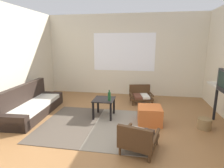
% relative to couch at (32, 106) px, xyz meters
% --- Properties ---
extents(ground_plane, '(7.80, 7.80, 0.00)m').
position_rel_couch_xyz_m(ground_plane, '(2.05, -0.74, -0.23)').
color(ground_plane, olive).
extents(far_wall_with_window, '(5.60, 0.13, 2.70)m').
position_rel_couch_xyz_m(far_wall_with_window, '(2.05, 2.32, 1.12)').
color(far_wall_with_window, beige).
rests_on(far_wall_with_window, ground).
extents(area_rug, '(2.30, 1.97, 0.01)m').
position_rel_couch_xyz_m(area_rug, '(1.70, -0.34, -0.22)').
color(area_rug, '#4C4238').
rests_on(area_rug, ground).
extents(couch, '(0.81, 2.01, 0.75)m').
position_rel_couch_xyz_m(couch, '(0.00, 0.00, 0.00)').
color(couch, black).
rests_on(couch, ground).
extents(coffee_table, '(0.49, 0.54, 0.45)m').
position_rel_couch_xyz_m(coffee_table, '(1.81, 0.16, 0.12)').
color(coffee_table, black).
rests_on(coffee_table, ground).
extents(armchair_by_window, '(0.74, 0.68, 0.51)m').
position_rel_couch_xyz_m(armchair_by_window, '(2.66, 1.45, 0.01)').
color(armchair_by_window, '#472D19').
rests_on(armchair_by_window, ground).
extents(armchair_striped_foreground, '(0.70, 0.77, 0.52)m').
position_rel_couch_xyz_m(armchair_striped_foreground, '(2.68, -1.18, 0.01)').
color(armchair_striped_foreground, '#472D19').
rests_on(armchair_striped_foreground, ground).
extents(ottoman_orange, '(0.55, 0.55, 0.39)m').
position_rel_couch_xyz_m(ottoman_orange, '(2.89, -0.04, -0.03)').
color(ottoman_orange, '#D1662D').
rests_on(ottoman_orange, ground).
extents(clay_vase, '(0.24, 0.24, 0.31)m').
position_rel_couch_xyz_m(clay_vase, '(4.39, 0.16, 0.80)').
color(clay_vase, brown).
rests_on(clay_vase, console_shelf).
extents(glass_bottle, '(0.07, 0.07, 0.25)m').
position_rel_couch_xyz_m(glass_bottle, '(1.96, 0.08, 0.32)').
color(glass_bottle, '#194723').
rests_on(glass_bottle, coffee_table).
extents(wicker_basket, '(0.27, 0.27, 0.22)m').
position_rel_couch_xyz_m(wicker_basket, '(4.02, -0.11, -0.12)').
color(wicker_basket, olive).
rests_on(wicker_basket, ground).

